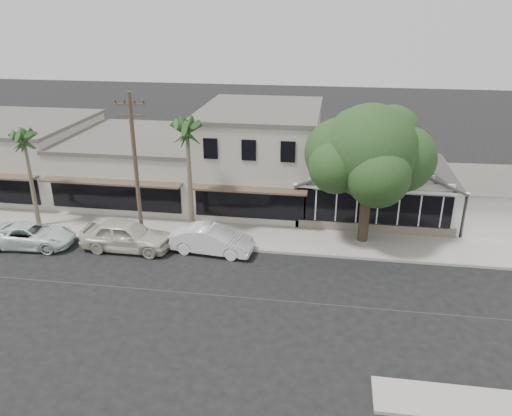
% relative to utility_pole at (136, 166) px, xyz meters
% --- Properties ---
extents(ground, '(140.00, 140.00, 0.00)m').
position_rel_utility_pole_xyz_m(ground, '(9.00, -5.20, -4.79)').
color(ground, black).
rests_on(ground, ground).
extents(sidewalk_north, '(90.00, 3.50, 0.15)m').
position_rel_utility_pole_xyz_m(sidewalk_north, '(1.00, 1.55, -4.71)').
color(sidewalk_north, '#9E9991').
rests_on(sidewalk_north, ground).
extents(corner_shop, '(10.40, 8.60, 5.10)m').
position_rel_utility_pole_xyz_m(corner_shop, '(14.00, 7.27, -2.17)').
color(corner_shop, silver).
rests_on(corner_shop, ground).
extents(side_cottage, '(6.00, 6.00, 3.00)m').
position_rel_utility_pole_xyz_m(side_cottage, '(22.20, 6.30, -3.29)').
color(side_cottage, silver).
rests_on(side_cottage, ground).
extents(row_building_near, '(8.00, 10.00, 6.50)m').
position_rel_utility_pole_xyz_m(row_building_near, '(6.00, 8.30, -1.54)').
color(row_building_near, '#B9B4A7').
rests_on(row_building_near, ground).
extents(row_building_midnear, '(10.00, 10.00, 4.20)m').
position_rel_utility_pole_xyz_m(row_building_midnear, '(-3.00, 8.30, -2.69)').
color(row_building_midnear, silver).
rests_on(row_building_midnear, ground).
extents(row_building_midfar, '(11.00, 10.00, 5.00)m').
position_rel_utility_pole_xyz_m(row_building_midfar, '(-13.50, 8.30, -2.29)').
color(row_building_midfar, '#B9B4A7').
rests_on(row_building_midfar, ground).
extents(utility_pole, '(1.80, 0.24, 9.00)m').
position_rel_utility_pole_xyz_m(utility_pole, '(0.00, 0.00, 0.00)').
color(utility_pole, brown).
rests_on(utility_pole, ground).
extents(car_0, '(5.33, 2.23, 1.80)m').
position_rel_utility_pole_xyz_m(car_0, '(-0.52, -1.07, -3.89)').
color(car_0, beige).
rests_on(car_0, ground).
extents(car_1, '(4.92, 2.12, 1.58)m').
position_rel_utility_pole_xyz_m(car_1, '(4.48, -0.67, -4.00)').
color(car_1, white).
rests_on(car_1, ground).
extents(car_2, '(5.16, 2.63, 1.40)m').
position_rel_utility_pole_xyz_m(car_2, '(-6.27, -1.53, -4.09)').
color(car_2, white).
rests_on(car_2, ground).
extents(shade_tree, '(7.54, 6.82, 8.37)m').
position_rel_utility_pole_xyz_m(shade_tree, '(13.09, 2.27, 0.72)').
color(shade_tree, '#413327').
rests_on(shade_tree, ground).
extents(palm_east, '(2.68, 2.68, 7.71)m').
position_rel_utility_pole_xyz_m(palm_east, '(2.71, 1.44, 1.80)').
color(palm_east, '#726651').
rests_on(palm_east, ground).
extents(palm_mid, '(2.31, 2.31, 6.74)m').
position_rel_utility_pole_xyz_m(palm_mid, '(-7.41, 1.05, 0.97)').
color(palm_mid, '#726651').
rests_on(palm_mid, ground).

